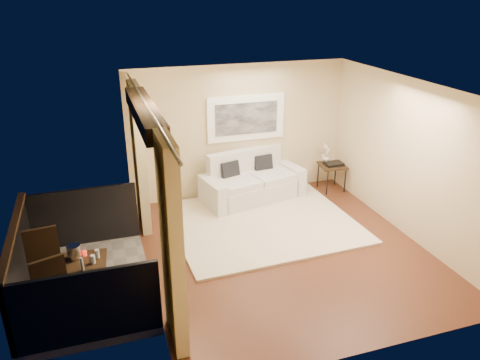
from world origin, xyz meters
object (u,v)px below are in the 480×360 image
orchid (326,153)px  balcony_chair_far (43,253)px  bistro_table (85,267)px  sofa (251,183)px  ice_bucket (74,252)px  balcony_chair_near (53,291)px  side_table (332,167)px

orchid → balcony_chair_far: size_ratio=0.44×
orchid → bistro_table: 5.61m
sofa → ice_bucket: (-3.38, -2.46, 0.43)m
orchid → balcony_chair_far: (-5.51, -2.08, -0.20)m
bistro_table → ice_bucket: size_ratio=3.40×
balcony_chair_near → ice_bucket: (0.27, 0.53, 0.20)m
side_table → balcony_chair_near: 6.18m
side_table → ice_bucket: bearing=-155.4°
orchid → bistro_table: (-4.96, -2.61, -0.21)m
ice_bucket → bistro_table: bearing=-44.8°
sofa → side_table: 1.81m
orchid → bistro_table: bearing=-152.2°
ice_bucket → orchid: bearing=26.2°
orchid → bistro_table: size_ratio=0.67×
side_table → ice_bucket: 5.70m
ice_bucket → side_table: bearing=24.6°
orchid → ice_bucket: (-5.08, -2.50, -0.02)m
side_table → balcony_chair_near: size_ratio=0.59×
balcony_chair_far → sofa: bearing=-158.8°
orchid → bistro_table: orchid is taller
orchid → balcony_chair_near: size_ratio=0.46×
side_table → orchid: size_ratio=1.29×
side_table → ice_bucket: ice_bucket is taller
side_table → sofa: bearing=177.1°
sofa → bistro_table: sofa is taller
side_table → balcony_chair_near: bearing=-152.0°
side_table → balcony_chair_near: balcony_chair_near is taller
orchid → sofa: bearing=-178.7°
orchid → ice_bucket: bearing=-153.8°
balcony_chair_far → balcony_chair_near: size_ratio=1.04×
balcony_chair_near → ice_bucket: size_ratio=4.98×
bistro_table → sofa: bearing=38.2°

